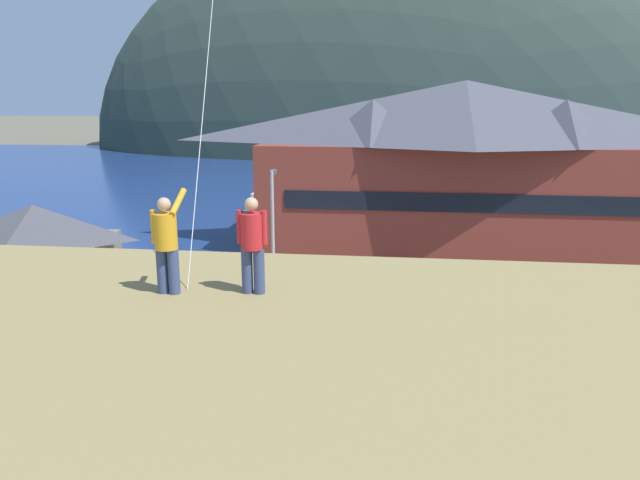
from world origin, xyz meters
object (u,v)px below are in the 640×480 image
at_px(harbor_lodge, 462,162).
at_px(person_companion, 252,242).
at_px(parked_car_front_row_silver, 284,377).
at_px(storage_shed_near_lot, 38,258).
at_px(parked_car_front_row_end, 438,315).
at_px(parked_car_mid_row_near, 576,389).
at_px(moored_boat_inner_slip, 276,198).
at_px(moored_boat_outer_mooring, 344,207).
at_px(wharf_dock, 308,209).
at_px(parking_light_pole, 273,225).
at_px(person_kite_flyer, 166,242).
at_px(moored_boat_wharfside, 264,209).
at_px(parked_car_lone_by_shed, 61,349).

xyz_separation_m(harbor_lodge, person_companion, (-6.86, -28.90, 1.54)).
bearing_deg(parked_car_front_row_silver, storage_shed_near_lot, 150.51).
bearing_deg(parked_car_front_row_end, parked_car_mid_row_near, -58.11).
xyz_separation_m(moored_boat_inner_slip, parked_car_front_row_end, (12.70, -29.99, 0.34)).
distance_m(moored_boat_outer_mooring, person_companion, 40.38).
xyz_separation_m(wharf_dock, moored_boat_outer_mooring, (3.20, -0.33, 0.37)).
bearing_deg(person_companion, parked_car_front_row_end, 71.66).
distance_m(parking_light_pole, person_kite_flyer, 18.14).
distance_m(wharf_dock, parked_car_front_row_silver, 33.16).
distance_m(parked_car_front_row_end, person_companion, 15.53).
relative_size(harbor_lodge, parked_car_front_row_silver, 6.33).
xyz_separation_m(wharf_dock, parked_car_mid_row_near, (13.02, -32.63, 0.71)).
distance_m(parked_car_mid_row_near, parked_car_front_row_end, 7.08).
bearing_deg(parked_car_mid_row_near, parked_car_front_row_silver, -178.20).
distance_m(moored_boat_outer_mooring, moored_boat_inner_slip, 7.59).
relative_size(harbor_lodge, moored_boat_inner_slip, 3.94).
bearing_deg(person_kite_flyer, moored_boat_outer_mooring, 90.13).
distance_m(moored_boat_inner_slip, parking_light_pole, 26.63).
xyz_separation_m(moored_boat_wharfside, moored_boat_inner_slip, (-0.02, 5.52, 0.00)).
xyz_separation_m(moored_boat_outer_mooring, person_kite_flyer, (0.09, -40.00, 6.58)).
distance_m(parked_car_front_row_end, parked_car_front_row_silver, 8.24).
distance_m(storage_shed_near_lot, parked_car_lone_by_shed, 7.64).
relative_size(wharf_dock, moored_boat_outer_mooring, 2.08).
bearing_deg(moored_boat_inner_slip, person_kite_flyer, -81.25).
bearing_deg(moored_boat_wharfside, person_kite_flyer, -80.03).
xyz_separation_m(storage_shed_near_lot, parked_car_lone_by_shed, (4.42, -6.03, -1.59)).
distance_m(harbor_lodge, parked_car_front_row_end, 16.26).
xyz_separation_m(storage_shed_near_lot, parked_car_front_row_silver, (12.70, -7.18, -1.59)).
height_order(parked_car_front_row_end, parked_car_front_row_silver, same).
height_order(moored_boat_outer_mooring, parked_car_mid_row_near, moored_boat_outer_mooring).
bearing_deg(wharf_dock, parked_car_lone_by_shed, -97.74).
xyz_separation_m(parked_car_mid_row_near, parked_car_front_row_silver, (-9.06, -0.28, 0.00)).
distance_m(moored_boat_outer_mooring, parked_car_lone_by_shed, 32.33).
relative_size(parking_light_pole, person_companion, 3.63).
bearing_deg(moored_boat_inner_slip, parked_car_mid_row_near, -65.45).
bearing_deg(person_companion, harbor_lodge, 76.64).
distance_m(harbor_lodge, parked_car_lone_by_shed, 26.43).
relative_size(harbor_lodge, person_companion, 15.52).
xyz_separation_m(moored_boat_wharfside, parked_car_lone_by_shed, (-0.90, -29.61, 0.34)).
height_order(parked_car_front_row_silver, person_kite_flyer, person_kite_flyer).
relative_size(wharf_dock, moored_boat_wharfside, 1.74).
xyz_separation_m(person_kite_flyer, person_companion, (1.50, 0.19, -0.02)).
height_order(storage_shed_near_lot, person_companion, person_companion).
relative_size(moored_boat_wharfside, parked_car_lone_by_shed, 1.57).
height_order(parked_car_lone_by_shed, person_kite_flyer, person_kite_flyer).
xyz_separation_m(harbor_lodge, wharf_dock, (-11.66, 11.23, -5.39)).
xyz_separation_m(moored_boat_outer_mooring, moored_boat_inner_slip, (-6.63, 3.70, 0.00)).
xyz_separation_m(parked_car_front_row_end, parked_car_front_row_silver, (-5.32, -6.30, 0.00)).
bearing_deg(parked_car_front_row_silver, person_kite_flyer, -95.13).
distance_m(moored_boat_outer_mooring, parked_car_mid_row_near, 33.77).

